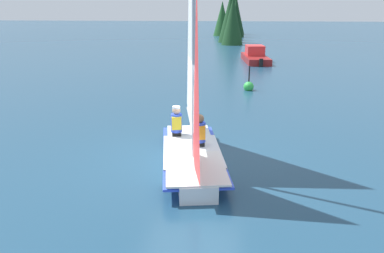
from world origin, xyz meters
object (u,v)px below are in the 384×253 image
object	(u,v)px
sailboat_main	(192,123)
sailor_crew	(176,125)
motorboat_distant	(255,56)
sailor_helm	(200,135)
buoy_marker	(249,86)

from	to	relation	value
sailboat_main	sailor_crew	bearing A→B (deg)	-163.37
sailboat_main	motorboat_distant	size ratio (longest dim) A/B	1.16
sailor_crew	sailor_helm	bearing A→B (deg)	33.35
motorboat_distant	sailor_helm	bearing A→B (deg)	167.44
motorboat_distant	sailor_crew	bearing A→B (deg)	165.08
sailor_crew	buoy_marker	world-z (taller)	sailor_crew
sailor_helm	buoy_marker	size ratio (longest dim) A/B	0.95
sailor_helm	motorboat_distant	world-z (taller)	sailor_helm
sailboat_main	sailor_helm	bearing A→B (deg)	145.18
sailor_helm	buoy_marker	world-z (taller)	sailor_helm
sailor_crew	buoy_marker	distance (m)	8.34
sailboat_main	motorboat_distant	xyz separation A→B (m)	(-19.65, 2.09, -0.64)
sailboat_main	sailor_crew	size ratio (longest dim) A/B	5.25
sailor_crew	motorboat_distant	distance (m)	18.78
sailboat_main	buoy_marker	world-z (taller)	sailboat_main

